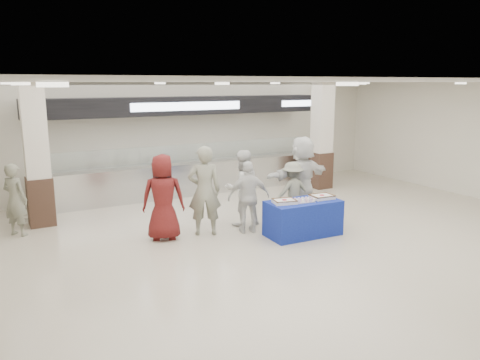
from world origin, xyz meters
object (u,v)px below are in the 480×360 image
sheet_cake_left (284,201)px  sheet_cake_right (322,196)px  display_table (303,218)px  civilian_maroon (163,197)px  cupcake_tray (303,200)px  chef_short (249,197)px  civilian_white (302,177)px  soldier_bg (15,200)px  chef_tall (242,188)px  soldier_a (204,191)px  soldier_b (292,192)px

sheet_cake_left → sheet_cake_right: bearing=-3.6°
display_table → civilian_maroon: civilian_maroon is taller
display_table → sheet_cake_left: (-0.47, 0.03, 0.42)m
cupcake_tray → chef_short: 1.16m
display_table → chef_short: 1.23m
civilian_white → soldier_bg: (-6.07, 1.82, -0.20)m
chef_short → civilian_white: (1.68, 0.38, 0.20)m
display_table → chef_short: chef_short is taller
chef_tall → soldier_bg: chef_tall is taller
sheet_cake_right → cupcake_tray: (-0.52, -0.01, -0.01)m
civilian_maroon → chef_tall: (1.89, 0.09, -0.03)m
sheet_cake_right → soldier_a: 2.51m
sheet_cake_right → civilian_maroon: 3.35m
civilian_maroon → chef_short: (1.76, -0.45, -0.11)m
civilian_maroon → chef_short: civilian_maroon is taller
chef_tall → civilian_white: (1.54, -0.16, 0.12)m
soldier_b → soldier_bg: bearing=-17.5°
civilian_maroon → chef_tall: 1.90m
chef_short → sheet_cake_left: bearing=136.8°
soldier_a → display_table: bearing=170.1°
civilian_maroon → civilian_white: (3.44, -0.07, 0.09)m
chef_tall → chef_short: chef_tall is taller
display_table → chef_short: (-0.90, 0.74, 0.41)m
display_table → chef_short: bearing=143.1°
display_table → sheet_cake_right: sheet_cake_right is taller
chef_tall → sheet_cake_left: bearing=102.8°
soldier_a → chef_tall: soldier_a is taller
civilian_maroon → civilian_white: size_ratio=0.91×
display_table → chef_tall: chef_tall is taller
sheet_cake_right → soldier_b: bearing=92.7°
cupcake_tray → soldier_bg: (-5.24, 2.98, -0.01)m
soldier_b → soldier_bg: soldier_bg is taller
sheet_cake_left → civilian_white: civilian_white is taller
chef_short → display_table: bearing=156.0°
sheet_cake_right → chef_short: (-1.36, 0.77, -0.02)m
sheet_cake_left → soldier_a: bearing=142.1°
sheet_cake_right → civilian_maroon: (-3.12, 1.22, 0.09)m
soldier_bg → sheet_cake_left: bearing=-163.8°
civilian_white → soldier_bg: civilian_white is taller
cupcake_tray → soldier_b: soldier_b is taller
display_table → civilian_white: size_ratio=0.79×
soldier_a → soldier_bg: bearing=-7.5°
cupcake_tray → civilian_white: 1.44m
chef_tall → chef_short: (-0.13, -0.54, -0.08)m
sheet_cake_left → civilian_maroon: size_ratio=0.29×
sheet_cake_left → civilian_white: size_ratio=0.26×
display_table → soldier_bg: 6.07m
cupcake_tray → chef_tall: 1.51m
sheet_cake_right → civilian_maroon: size_ratio=0.27×
display_table → soldier_a: size_ratio=0.81×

